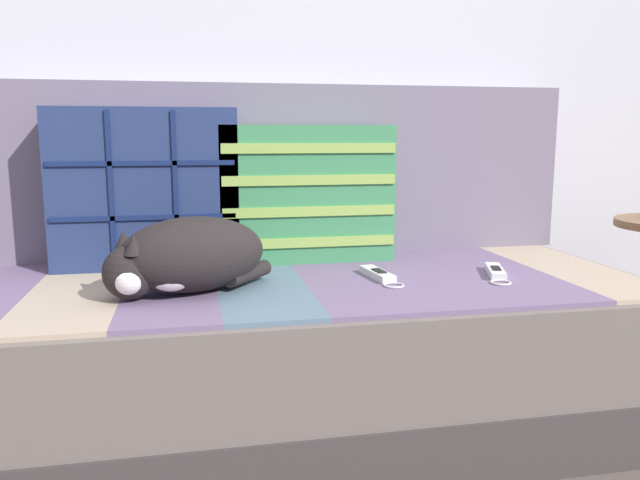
{
  "coord_description": "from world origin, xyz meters",
  "views": [
    {
      "loc": [
        -0.25,
        -1.34,
        0.71
      ],
      "look_at": [
        0.04,
        0.07,
        0.47
      ],
      "focal_mm": 35.0,
      "sensor_mm": 36.0,
      "label": 1
    }
  ],
  "objects": [
    {
      "name": "throw_pillow_quilted",
      "position": [
        -0.37,
        0.33,
        0.58
      ],
      "size": [
        0.47,
        0.14,
        0.41
      ],
      "color": "navy",
      "rests_on": "couch"
    },
    {
      "name": "game_remote_near",
      "position": [
        0.48,
        0.04,
        0.38
      ],
      "size": [
        0.1,
        0.19,
        0.02
      ],
      "color": "white",
      "rests_on": "couch"
    },
    {
      "name": "sofa_backrest",
      "position": [
        0.0,
        0.48,
        0.61
      ],
      "size": [
        1.7,
        0.14,
        0.48
      ],
      "color": "slate",
      "rests_on": "couch"
    },
    {
      "name": "throw_pillow_striped",
      "position": [
        0.05,
        0.33,
        0.56
      ],
      "size": [
        0.47,
        0.14,
        0.37
      ],
      "color": "#3D8956",
      "rests_on": "couch"
    },
    {
      "name": "couch",
      "position": [
        0.0,
        0.14,
        0.18
      ],
      "size": [
        1.74,
        0.81,
        0.37
      ],
      "color": "#3D3838",
      "rests_on": "ground_plane"
    },
    {
      "name": "game_remote_far",
      "position": [
        0.18,
        0.07,
        0.38
      ],
      "size": [
        0.07,
        0.19,
        0.02
      ],
      "color": "white",
      "rests_on": "couch"
    },
    {
      "name": "ground_plane",
      "position": [
        0.0,
        0.0,
        0.0
      ],
      "size": [
        14.0,
        14.0,
        0.0
      ],
      "primitive_type": "plane",
      "color": "#564C47"
    },
    {
      "name": "sleeping_cat",
      "position": [
        -0.27,
        0.03,
        0.45
      ],
      "size": [
        0.39,
        0.33,
        0.17
      ],
      "color": "black",
      "rests_on": "couch"
    }
  ]
}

